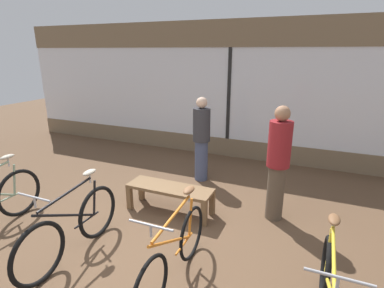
{
  "coord_description": "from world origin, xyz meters",
  "views": [
    {
      "loc": [
        1.97,
        -2.89,
        2.53
      ],
      "look_at": [
        0.0,
        1.75,
        0.95
      ],
      "focal_mm": 28.0,
      "sensor_mm": 36.0,
      "label": 1
    }
  ],
  "objects_px": {
    "customer_by_window": "(278,161)",
    "bicycle_right": "(174,253)",
    "customer_near_rack": "(201,138)",
    "bicycle_left": "(72,228)",
    "display_bench": "(170,191)"
  },
  "relations": [
    {
      "from": "customer_by_window",
      "to": "bicycle_right",
      "type": "bearing_deg",
      "value": -113.89
    },
    {
      "from": "customer_near_rack",
      "to": "customer_by_window",
      "type": "relative_size",
      "value": 0.94
    },
    {
      "from": "bicycle_left",
      "to": "customer_near_rack",
      "type": "distance_m",
      "value": 2.97
    },
    {
      "from": "bicycle_left",
      "to": "bicycle_right",
      "type": "xyz_separation_m",
      "value": [
        1.39,
        0.08,
        -0.01
      ]
    },
    {
      "from": "bicycle_left",
      "to": "customer_by_window",
      "type": "xyz_separation_m",
      "value": [
        2.21,
        1.93,
        0.54
      ]
    },
    {
      "from": "display_bench",
      "to": "bicycle_right",
      "type": "bearing_deg",
      "value": -61.15
    },
    {
      "from": "customer_by_window",
      "to": "display_bench",
      "type": "bearing_deg",
      "value": -163.52
    },
    {
      "from": "bicycle_right",
      "to": "customer_by_window",
      "type": "distance_m",
      "value": 2.1
    },
    {
      "from": "display_bench",
      "to": "customer_near_rack",
      "type": "bearing_deg",
      "value": 90.13
    },
    {
      "from": "bicycle_right",
      "to": "bicycle_left",
      "type": "bearing_deg",
      "value": -176.86
    },
    {
      "from": "display_bench",
      "to": "customer_by_window",
      "type": "distance_m",
      "value": 1.75
    },
    {
      "from": "customer_near_rack",
      "to": "customer_by_window",
      "type": "xyz_separation_m",
      "value": [
        1.59,
        -0.93,
        0.06
      ]
    },
    {
      "from": "customer_by_window",
      "to": "bicycle_left",
      "type": "bearing_deg",
      "value": -138.89
    },
    {
      "from": "bicycle_right",
      "to": "customer_near_rack",
      "type": "height_order",
      "value": "customer_near_rack"
    },
    {
      "from": "bicycle_right",
      "to": "customer_near_rack",
      "type": "distance_m",
      "value": 2.93
    }
  ]
}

